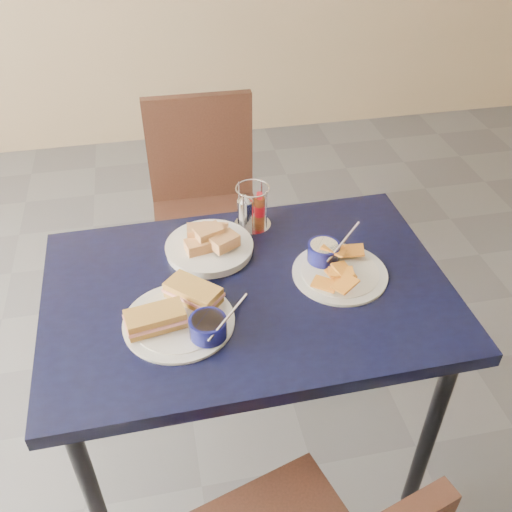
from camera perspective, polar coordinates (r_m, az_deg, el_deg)
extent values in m
plane|color=#4E4E52|center=(2.06, 5.62, -20.15)|extent=(6.00, 6.00, 0.00)
cube|color=black|center=(1.52, -0.81, -3.71)|extent=(1.08, 0.72, 0.04)
cylinder|color=black|center=(1.65, -15.91, -22.26)|extent=(0.04, 0.04, 0.71)
cylinder|color=black|center=(1.76, 16.89, -16.80)|extent=(0.04, 0.04, 0.71)
cylinder|color=black|center=(1.99, -15.63, -7.91)|extent=(0.04, 0.04, 0.71)
cylinder|color=black|center=(2.08, 10.39, -4.36)|extent=(0.04, 0.04, 0.71)
cube|color=black|center=(2.30, -4.80, 3.35)|extent=(0.43, 0.41, 0.04)
cylinder|color=black|center=(2.31, -8.16, -4.00)|extent=(0.04, 0.04, 0.41)
cylinder|color=black|center=(2.33, 0.17, -2.91)|extent=(0.04, 0.04, 0.41)
cylinder|color=black|center=(2.55, -8.80, 0.80)|extent=(0.04, 0.04, 0.41)
cylinder|color=black|center=(2.58, -1.27, 1.74)|extent=(0.04, 0.04, 0.41)
cube|color=black|center=(2.32, -5.73, 10.71)|extent=(0.42, 0.05, 0.44)
cylinder|color=white|center=(1.42, -7.71, -6.49)|extent=(0.28, 0.28, 0.01)
cylinder|color=white|center=(1.42, -7.73, -6.33)|extent=(0.23, 0.23, 0.00)
cube|color=#C19145|center=(1.40, -10.03, -6.21)|extent=(0.15, 0.09, 0.04)
cube|color=pink|center=(1.40, -10.01, -6.34)|extent=(0.16, 0.10, 0.01)
cube|color=#C19145|center=(1.45, -6.29, -3.65)|extent=(0.15, 0.15, 0.04)
cube|color=pink|center=(1.45, -6.28, -3.78)|extent=(0.16, 0.16, 0.01)
cylinder|color=#0A0B3A|center=(1.36, -4.82, -7.10)|extent=(0.09, 0.09, 0.05)
cylinder|color=black|center=(1.35, -4.86, -6.63)|extent=(0.08, 0.08, 0.01)
cylinder|color=silver|center=(1.32, -2.85, -6.15)|extent=(0.11, 0.07, 0.08)
cylinder|color=white|center=(1.56, 8.37, -1.72)|extent=(0.26, 0.26, 0.01)
cylinder|color=white|center=(1.56, 8.39, -1.56)|extent=(0.21, 0.21, 0.00)
cube|color=orange|center=(1.51, 6.88, -2.84)|extent=(0.08, 0.07, 0.01)
cube|color=orange|center=(1.53, 8.16, -1.92)|extent=(0.06, 0.07, 0.02)
cube|color=orange|center=(1.61, 9.55, 0.33)|extent=(0.07, 0.06, 0.02)
cube|color=orange|center=(1.53, 8.73, -1.68)|extent=(0.06, 0.08, 0.02)
cube|color=orange|center=(1.52, 8.52, -1.65)|extent=(0.07, 0.06, 0.01)
cube|color=orange|center=(1.48, 8.92, -2.90)|extent=(0.08, 0.07, 0.01)
cube|color=orange|center=(1.58, 7.40, 0.59)|extent=(0.07, 0.06, 0.02)
cube|color=orange|center=(1.56, 7.75, 0.35)|extent=(0.08, 0.08, 0.02)
cylinder|color=#0A0B3A|center=(1.58, 6.77, 0.41)|extent=(0.09, 0.09, 0.05)
cylinder|color=beige|center=(1.57, 6.82, 0.87)|extent=(0.08, 0.08, 0.01)
cylinder|color=silver|center=(1.55, 8.69, 1.41)|extent=(0.11, 0.07, 0.08)
cylinder|color=white|center=(1.63, -4.67, 0.74)|extent=(0.25, 0.25, 0.02)
cylinder|color=white|center=(1.62, -4.69, 1.03)|extent=(0.20, 0.20, 0.00)
cube|color=tan|center=(1.59, -5.70, 1.01)|extent=(0.08, 0.06, 0.03)
cube|color=tan|center=(1.63, -4.19, 2.45)|extent=(0.09, 0.07, 0.03)
cube|color=tan|center=(1.58, -3.17, 1.45)|extent=(0.09, 0.08, 0.03)
cube|color=tan|center=(1.61, -5.56, 2.41)|extent=(0.08, 0.06, 0.03)
cube|color=tan|center=(1.59, -4.77, 2.26)|extent=(0.09, 0.07, 0.03)
cylinder|color=silver|center=(1.73, -0.34, 3.18)|extent=(0.11, 0.11, 0.01)
cylinder|color=silver|center=(1.72, 0.54, 5.80)|extent=(0.01, 0.01, 0.13)
cylinder|color=silver|center=(1.71, -1.69, 5.55)|extent=(0.01, 0.01, 0.13)
cylinder|color=silver|center=(1.65, -1.28, 4.29)|extent=(0.01, 0.01, 0.13)
cylinder|color=silver|center=(1.67, 1.03, 4.55)|extent=(0.01, 0.01, 0.13)
torus|color=silver|center=(1.65, -0.36, 6.79)|extent=(0.10, 0.10, 0.00)
cylinder|color=silver|center=(1.70, -1.08, 4.35)|extent=(0.05, 0.05, 0.08)
cone|color=silver|center=(1.67, -1.10, 5.86)|extent=(0.04, 0.04, 0.02)
cylinder|color=brown|center=(1.71, 0.35, 4.61)|extent=(0.03, 0.03, 0.08)
cylinder|color=#A10911|center=(1.71, 0.35, 4.61)|extent=(0.03, 0.03, 0.03)
cylinder|color=#A10911|center=(1.68, 0.35, 6.06)|extent=(0.02, 0.02, 0.02)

